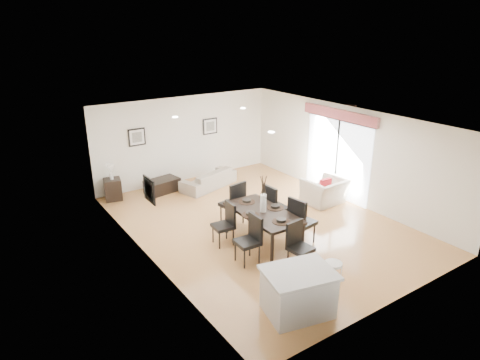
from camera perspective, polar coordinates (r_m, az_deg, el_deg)
ground at (r=11.00m, az=2.66°, el=-5.80°), size 8.00×8.00×0.00m
wall_back at (r=13.74m, az=-7.30°, el=5.45°), size 6.00×0.04×2.70m
wall_front at (r=7.92m, az=20.53°, el=-7.23°), size 6.00×0.04×2.70m
wall_left at (r=9.11m, az=-12.53°, el=-2.72°), size 0.04×8.00×2.70m
wall_right at (r=12.43m, az=13.95°, el=3.41°), size 0.04×8.00×2.70m
ceiling at (r=10.10m, az=2.91°, el=8.08°), size 6.00×8.00×0.02m
sofa at (r=13.27m, az=-4.22°, el=0.17°), size 2.03×1.27×0.55m
armchair at (r=12.29m, az=11.23°, el=-1.45°), size 1.16×1.02×0.72m
courtyard_plant_a at (r=14.76m, az=20.26°, el=1.21°), size 0.59×0.52×0.64m
courtyard_plant_b at (r=15.52m, az=15.12°, el=2.60°), size 0.35×0.35×0.59m
dining_table at (r=9.76m, az=3.08°, el=-4.63°), size 1.00×1.95×0.81m
dining_chair_wnear at (r=9.10m, az=1.46°, el=-7.52°), size 0.49×0.49×1.05m
dining_chair_wfar at (r=9.83m, az=-1.85°, el=-5.51°), size 0.49×0.49×1.00m
dining_chair_enear at (r=9.85m, az=8.00°, el=-5.14°), size 0.59×0.59×1.14m
dining_chair_efar at (r=10.52m, az=4.44°, el=-3.27°), size 0.53×0.53×1.14m
dining_chair_head at (r=9.00m, az=7.70°, el=-8.25°), size 0.49×0.49×1.01m
dining_chair_foot at (r=10.69m, az=-0.73°, el=-2.81°), size 0.59×0.59×1.14m
vase at (r=9.58m, az=3.13°, el=-2.28°), size 1.11×1.69×0.86m
coffee_table at (r=13.12m, az=-10.32°, el=-0.74°), size 1.07×0.74×0.39m
side_table at (r=12.84m, az=-16.58°, el=-1.20°), size 0.56×0.56×0.62m
table_lamp at (r=12.65m, az=-16.85°, el=1.33°), size 0.23×0.23×0.45m
cushion at (r=12.07m, az=11.31°, el=-0.68°), size 0.37×0.13×0.36m
kitchen_island at (r=7.76m, az=7.77°, el=-14.56°), size 1.38×1.17×0.84m
bar_stool at (r=8.16m, az=12.29°, el=-11.34°), size 0.33×0.33×0.72m
framed_print_back_left at (r=13.02m, az=-13.59°, el=5.58°), size 0.52×0.04×0.52m
framed_print_back_right at (r=14.05m, az=-4.02°, el=7.17°), size 0.52×0.04×0.52m
framed_print_left_wall at (r=8.83m, az=-12.01°, el=-1.31°), size 0.04×0.52×0.52m
sliding_door at (r=12.50m, az=12.92°, el=5.11°), size 0.12×2.70×2.57m
courtyard at (r=15.45m, az=19.42°, el=4.48°), size 6.00×6.00×2.00m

